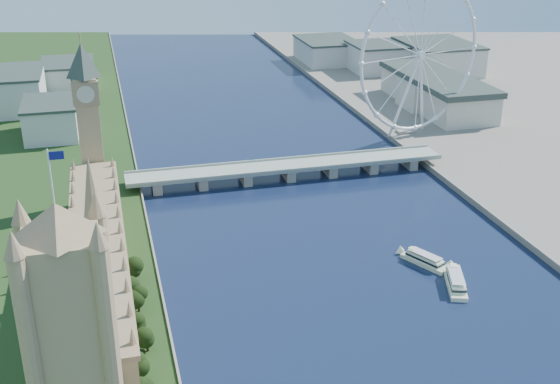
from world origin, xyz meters
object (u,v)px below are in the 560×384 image
object	(u,v)px
tour_boat_far	(455,287)
london_eye	(421,56)
victoria_tower	(72,337)
tour_boat_near	(424,264)

from	to	relation	value
tour_boat_far	london_eye	bearing A→B (deg)	89.75
victoria_tower	tour_boat_near	bearing A→B (deg)	31.71
tour_boat_near	tour_boat_far	distance (m)	25.51
tour_boat_near	tour_boat_far	bearing A→B (deg)	-105.95
victoria_tower	tour_boat_near	xyz separation A→B (m)	(171.94, 106.23, -54.49)
london_eye	tour_boat_far	xyz separation A→B (m)	(-78.30, -218.91, -67.52)
victoria_tower	tour_boat_far	distance (m)	201.92
tour_boat_near	tour_boat_far	xyz separation A→B (m)	(4.74, -25.06, 0.00)
tour_boat_far	tour_boat_near	bearing A→B (deg)	120.13
london_eye	tour_boat_far	world-z (taller)	london_eye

